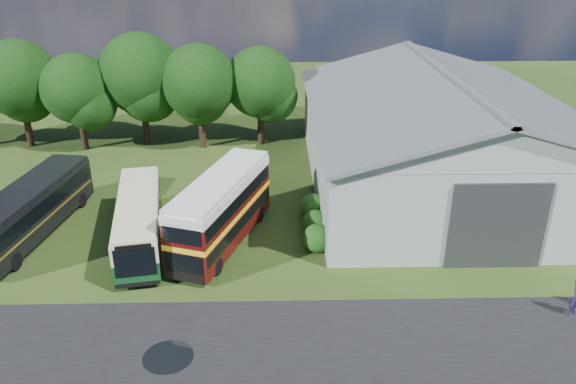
{
  "coord_description": "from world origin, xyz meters",
  "views": [
    {
      "loc": [
        3.2,
        -22.21,
        16.49
      ],
      "look_at": [
        3.95,
        8.0,
        2.79
      ],
      "focal_mm": 35.0,
      "sensor_mm": 36.0,
      "label": 1
    }
  ],
  "objects_px": {
    "bus_maroon_double": "(222,211)",
    "visitor_a": "(576,298)",
    "bus_green_single": "(139,220)",
    "storage_shed": "(439,127)",
    "bus_dark_single": "(30,210)"
  },
  "relations": [
    {
      "from": "bus_green_single",
      "to": "bus_maroon_double",
      "type": "xyz_separation_m",
      "value": [
        4.84,
        -0.04,
        0.58
      ]
    },
    {
      "from": "bus_green_single",
      "to": "visitor_a",
      "type": "height_order",
      "value": "bus_green_single"
    },
    {
      "from": "bus_green_single",
      "to": "bus_dark_single",
      "type": "relative_size",
      "value": 0.92
    },
    {
      "from": "storage_shed",
      "to": "bus_dark_single",
      "type": "bearing_deg",
      "value": -163.96
    },
    {
      "from": "bus_green_single",
      "to": "visitor_a",
      "type": "distance_m",
      "value": 23.43
    },
    {
      "from": "bus_maroon_double",
      "to": "bus_dark_single",
      "type": "bearing_deg",
      "value": -167.6
    },
    {
      "from": "visitor_a",
      "to": "bus_green_single",
      "type": "bearing_deg",
      "value": 120.13
    },
    {
      "from": "bus_maroon_double",
      "to": "visitor_a",
      "type": "height_order",
      "value": "bus_maroon_double"
    },
    {
      "from": "storage_shed",
      "to": "bus_green_single",
      "type": "xyz_separation_m",
      "value": [
        -19.76,
        -8.92,
        -2.66
      ]
    },
    {
      "from": "storage_shed",
      "to": "visitor_a",
      "type": "xyz_separation_m",
      "value": [
        2.44,
        -16.39,
        -3.23
      ]
    },
    {
      "from": "storage_shed",
      "to": "visitor_a",
      "type": "bearing_deg",
      "value": -81.54
    },
    {
      "from": "bus_maroon_double",
      "to": "storage_shed",
      "type": "bearing_deg",
      "value": 49.95
    },
    {
      "from": "storage_shed",
      "to": "bus_green_single",
      "type": "relative_size",
      "value": 2.35
    },
    {
      "from": "storage_shed",
      "to": "bus_dark_single",
      "type": "xyz_separation_m",
      "value": [
        -26.53,
        -7.63,
        -2.52
      ]
    },
    {
      "from": "storage_shed",
      "to": "visitor_a",
      "type": "distance_m",
      "value": 16.88
    }
  ]
}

